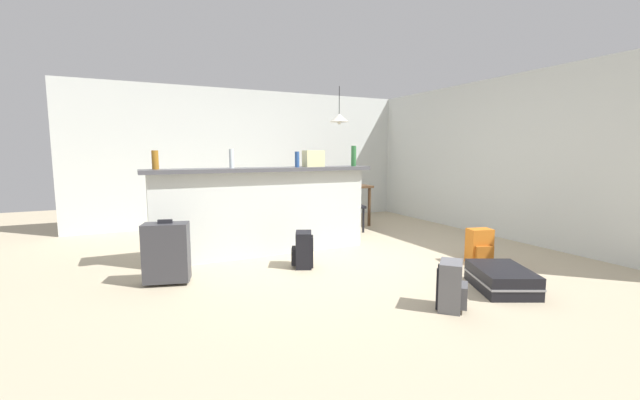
{
  "coord_description": "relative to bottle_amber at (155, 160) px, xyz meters",
  "views": [
    {
      "loc": [
        -2.21,
        -4.32,
        1.35
      ],
      "look_at": [
        0.0,
        0.26,
        0.72
      ],
      "focal_mm": 22.04,
      "sensor_mm": 36.0,
      "label": 1
    }
  ],
  "objects": [
    {
      "name": "ground_plane",
      "position": [
        1.95,
        -0.58,
        -1.28
      ],
      "size": [
        13.0,
        13.0,
        0.05
      ],
      "primitive_type": "cube",
      "color": "#BCAD8E"
    },
    {
      "name": "wall_back",
      "position": [
        1.95,
        2.47,
        -0.01
      ],
      "size": [
        6.6,
        0.1,
        2.5
      ],
      "primitive_type": "cube",
      "color": "silver",
      "rests_on": "ground_plane"
    },
    {
      "name": "wall_right",
      "position": [
        5.0,
        -0.28,
        -0.01
      ],
      "size": [
        0.1,
        6.0,
        2.5
      ],
      "primitive_type": "cube",
      "color": "silver",
      "rests_on": "ground_plane"
    },
    {
      "name": "partition_half_wall",
      "position": [
        1.29,
        -0.04,
        -0.71
      ],
      "size": [
        2.8,
        0.2,
        1.1
      ],
      "primitive_type": "cube",
      "color": "silver",
      "rests_on": "ground_plane"
    },
    {
      "name": "bar_countertop",
      "position": [
        1.29,
        -0.04,
        -0.13
      ],
      "size": [
        2.96,
        0.4,
        0.05
      ],
      "primitive_type": "cube",
      "color": "#4C4C51",
      "rests_on": "partition_half_wall"
    },
    {
      "name": "bottle_amber",
      "position": [
        0.0,
        0.0,
        0.0
      ],
      "size": [
        0.08,
        0.08,
        0.22
      ],
      "primitive_type": "cylinder",
      "color": "#9E661E",
      "rests_on": "bar_countertop"
    },
    {
      "name": "bottle_clear",
      "position": [
        0.87,
        -0.03,
        0.01
      ],
      "size": [
        0.06,
        0.06,
        0.24
      ],
      "primitive_type": "cylinder",
      "color": "silver",
      "rests_on": "bar_countertop"
    },
    {
      "name": "bottle_blue",
      "position": [
        1.71,
        -0.11,
        -0.01
      ],
      "size": [
        0.06,
        0.06,
        0.21
      ],
      "primitive_type": "cylinder",
      "color": "#284C89",
      "rests_on": "bar_countertop"
    },
    {
      "name": "bottle_green",
      "position": [
        2.58,
        -0.1,
        0.03
      ],
      "size": [
        0.07,
        0.07,
        0.29
      ],
      "primitive_type": "cylinder",
      "color": "#2D6B38",
      "rests_on": "bar_countertop"
    },
    {
      "name": "grocery_bag",
      "position": [
        1.98,
        -0.06,
        0.0
      ],
      "size": [
        0.26,
        0.18,
        0.22
      ],
      "primitive_type": "cube",
      "color": "beige",
      "rests_on": "bar_countertop"
    },
    {
      "name": "dining_table",
      "position": [
        3.14,
        1.44,
        -0.61
      ],
      "size": [
        1.1,
        0.8,
        0.74
      ],
      "color": "#4C331E",
      "rests_on": "ground_plane"
    },
    {
      "name": "dining_chair_near_partition",
      "position": [
        3.11,
        0.9,
        -0.74
      ],
      "size": [
        0.48,
        0.48,
        0.93
      ],
      "color": "black",
      "rests_on": "ground_plane"
    },
    {
      "name": "pendant_lamp",
      "position": [
        3.13,
        1.35,
        0.69
      ],
      "size": [
        0.34,
        0.34,
        0.67
      ],
      "color": "black"
    },
    {
      "name": "suitcase_flat_black",
      "position": [
        2.97,
        -2.31,
        -1.15
      ],
      "size": [
        0.74,
        0.89,
        0.22
      ],
      "color": "black",
      "rests_on": "ground_plane"
    },
    {
      "name": "backpack_grey",
      "position": [
        2.17,
        -2.46,
        -1.05
      ],
      "size": [
        0.34,
        0.34,
        0.42
      ],
      "color": "slate",
      "rests_on": "ground_plane"
    },
    {
      "name": "backpack_black",
      "position": [
        1.51,
        -0.76,
        -1.05
      ],
      "size": [
        0.31,
        0.33,
        0.42
      ],
      "color": "black",
      "rests_on": "ground_plane"
    },
    {
      "name": "suitcase_upright_charcoal",
      "position": [
        0.03,
        -0.69,
        -0.93
      ],
      "size": [
        0.49,
        0.35,
        0.67
      ],
      "color": "#38383D",
      "rests_on": "ground_plane"
    },
    {
      "name": "backpack_orange",
      "position": [
        3.52,
        -1.53,
        -1.05
      ],
      "size": [
        0.32,
        0.3,
        0.42
      ],
      "color": "orange",
      "rests_on": "ground_plane"
    }
  ]
}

